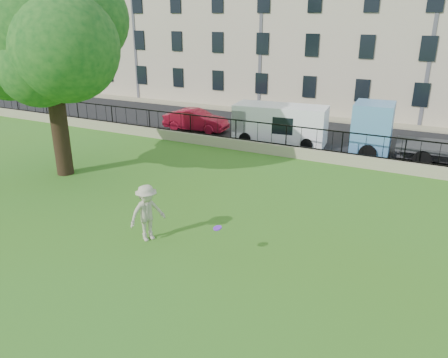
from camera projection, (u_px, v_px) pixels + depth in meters
The scene contains 12 objects.
ground at pixel (158, 257), 13.85m from camera, with size 120.00×120.00×0.00m, color #42771C.
retaining_wall at pixel (285, 151), 23.76m from camera, with size 50.00×0.40×0.60m, color gray.
iron_railing at pixel (286, 136), 23.46m from camera, with size 50.00×0.05×1.13m.
street at pixel (310, 136), 27.79m from camera, with size 60.00×9.00×0.01m, color black.
sidewalk at pixel (330, 119), 32.11m from camera, with size 60.00×1.40×0.12m, color gray.
building_row at pixel (356, 20), 34.43m from camera, with size 56.40×10.40×13.80m.
tree at pixel (46, 31), 19.02m from camera, with size 8.03×6.23×9.92m.
man at pixel (147, 213), 14.62m from camera, with size 1.29×0.74×1.99m, color #B4AD92.
frisbee at pixel (217, 228), 13.40m from camera, with size 0.27×0.27×0.03m, color #6A24D0.
red_sedan at pixel (196, 120), 28.91m from camera, with size 1.50×4.29×1.41m, color #A7142D.
white_van at pixel (280, 124), 25.99m from camera, with size 5.41×2.11×2.27m, color white.
blue_truck at pixel (421, 134), 22.60m from camera, with size 6.87×2.44×2.88m, color #5B98D5.
Camera 1 is at (7.35, -9.83, 7.19)m, focal length 35.00 mm.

